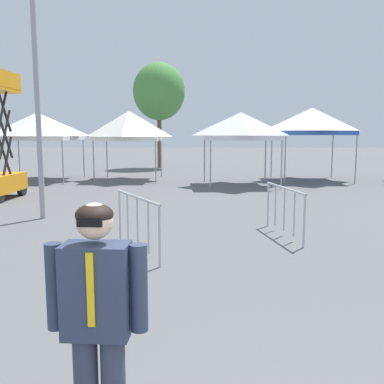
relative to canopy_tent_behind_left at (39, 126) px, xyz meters
name	(u,v)px	position (x,y,z in m)	size (l,w,h in m)	color
canopy_tent_behind_left	(39,126)	(0.00, 0.00, 0.00)	(3.63, 3.63, 3.23)	#9E9EA3
canopy_tent_behind_center	(131,126)	(4.37, 0.04, 0.02)	(2.99, 2.99, 3.31)	#9E9EA3
canopy_tent_far_right	(242,126)	(9.48, -2.09, -0.04)	(3.17, 3.17, 3.13)	#9E9EA3
canopy_tent_left_of_center	(314,122)	(13.09, -0.06, 0.23)	(3.33, 3.33, 3.45)	#9E9EA3
person_foreground	(99,318)	(6.79, -17.82, -1.55)	(0.65, 0.27, 1.78)	#33384C
light_pole_near_lift	(37,50)	(3.46, -9.46, 1.70)	(0.36, 0.36, 7.46)	#9E9EA3
tree_behind_tents_center	(161,92)	(5.25, 7.54, 2.36)	(3.35, 3.35, 6.80)	brown
crowd_barrier_mid_lot	(139,213)	(6.38, -12.71, -1.83)	(1.05, 1.87, 1.08)	#B7BABF
crowd_barrier_near_person	(286,202)	(9.39, -11.37, -1.83)	(0.42, 2.08, 1.08)	#B7BABF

